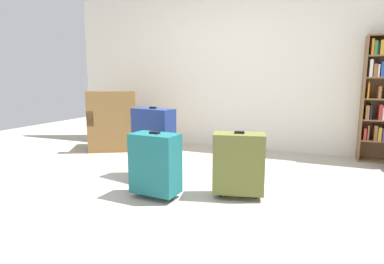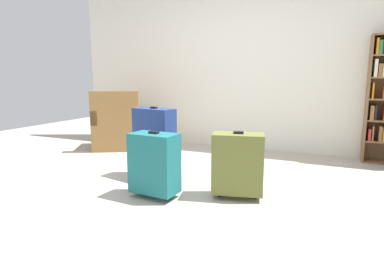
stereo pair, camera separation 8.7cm
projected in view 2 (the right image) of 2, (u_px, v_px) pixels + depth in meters
The scene contains 7 objects.
ground_plane at pixel (177, 192), 3.04m from camera, with size 9.91×9.91×0.00m, color #B2A899.
back_wall at pixel (241, 64), 4.85m from camera, with size 5.66×0.10×2.60m, color silver.
armchair at pixel (118, 128), 4.94m from camera, with size 0.95×0.95×0.90m.
mug at pixel (152, 148), 4.75m from camera, with size 0.12×0.08×0.10m.
suitcase_olive at pixel (238, 163), 2.87m from camera, with size 0.50×0.34×0.61m.
suitcase_teal at pixel (154, 163), 2.88m from camera, with size 0.44×0.28×0.61m.
suitcase_navy_blue at pixel (154, 141), 3.44m from camera, with size 0.50×0.29×0.78m.
Camera 2 is at (1.29, -2.60, 1.08)m, focal length 29.70 mm.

